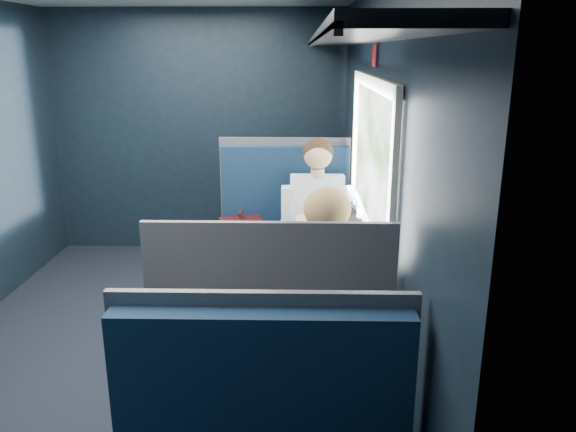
{
  "coord_description": "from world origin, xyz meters",
  "views": [
    {
      "loc": [
        0.97,
        -3.27,
        1.92
      ],
      "look_at": [
        0.9,
        0.0,
        0.95
      ],
      "focal_mm": 35.0,
      "sensor_mm": 36.0,
      "label": 1
    }
  ],
  "objects_px": {
    "seat_bay_near": "(283,249)",
    "bottle_small": "(354,219)",
    "woman": "(325,299)",
    "cup": "(338,222)",
    "table": "(309,260)",
    "man": "(317,219)",
    "seat_bay_far": "(274,372)",
    "seat_row_front": "(287,217)",
    "laptop": "(346,233)"
  },
  "relations": [
    {
      "from": "seat_bay_near",
      "to": "bottle_small",
      "type": "relative_size",
      "value": 5.48
    },
    {
      "from": "woman",
      "to": "cup",
      "type": "bearing_deg",
      "value": 83.19
    },
    {
      "from": "seat_bay_near",
      "to": "woman",
      "type": "bearing_deg",
      "value": -80.57
    },
    {
      "from": "table",
      "to": "bottle_small",
      "type": "xyz_separation_m",
      "value": [
        0.3,
        0.3,
        0.18
      ]
    },
    {
      "from": "man",
      "to": "seat_bay_near",
      "type": "bearing_deg",
      "value": 146.46
    },
    {
      "from": "man",
      "to": "seat_bay_far",
      "type": "bearing_deg",
      "value": -99.03
    },
    {
      "from": "seat_bay_near",
      "to": "bottle_small",
      "type": "distance_m",
      "value": 0.87
    },
    {
      "from": "table",
      "to": "seat_row_front",
      "type": "xyz_separation_m",
      "value": [
        -0.18,
        1.8,
        -0.25
      ]
    },
    {
      "from": "seat_row_front",
      "to": "man",
      "type": "bearing_deg",
      "value": -77.17
    },
    {
      "from": "seat_row_front",
      "to": "man",
      "type": "xyz_separation_m",
      "value": [
        0.25,
        -1.1,
        0.31
      ]
    },
    {
      "from": "seat_row_front",
      "to": "bottle_small",
      "type": "distance_m",
      "value": 1.63
    },
    {
      "from": "man",
      "to": "laptop",
      "type": "bearing_deg",
      "value": -74.84
    },
    {
      "from": "seat_row_front",
      "to": "laptop",
      "type": "distance_m",
      "value": 1.79
    },
    {
      "from": "bottle_small",
      "to": "cup",
      "type": "relative_size",
      "value": 2.67
    },
    {
      "from": "seat_bay_near",
      "to": "bottle_small",
      "type": "height_order",
      "value": "seat_bay_near"
    },
    {
      "from": "woman",
      "to": "bottle_small",
      "type": "bearing_deg",
      "value": 77.1
    },
    {
      "from": "seat_bay_far",
      "to": "cup",
      "type": "xyz_separation_m",
      "value": [
        0.39,
        1.3,
        0.37
      ]
    },
    {
      "from": "seat_bay_near",
      "to": "bottle_small",
      "type": "bearing_deg",
      "value": -49.45
    },
    {
      "from": "table",
      "to": "seat_bay_far",
      "type": "relative_size",
      "value": 0.79
    },
    {
      "from": "seat_bay_far",
      "to": "laptop",
      "type": "relative_size",
      "value": 3.15
    },
    {
      "from": "table",
      "to": "seat_bay_near",
      "type": "relative_size",
      "value": 0.79
    },
    {
      "from": "bottle_small",
      "to": "seat_bay_near",
      "type": "bearing_deg",
      "value": 130.55
    },
    {
      "from": "cup",
      "to": "woman",
      "type": "bearing_deg",
      "value": -96.81
    },
    {
      "from": "man",
      "to": "laptop",
      "type": "height_order",
      "value": "man"
    },
    {
      "from": "seat_bay_far",
      "to": "man",
      "type": "xyz_separation_m",
      "value": [
        0.25,
        1.57,
        0.3
      ]
    },
    {
      "from": "man",
      "to": "bottle_small",
      "type": "bearing_deg",
      "value": -60.19
    },
    {
      "from": "man",
      "to": "woman",
      "type": "distance_m",
      "value": 1.41
    },
    {
      "from": "laptop",
      "to": "cup",
      "type": "relative_size",
      "value": 4.64
    },
    {
      "from": "woman",
      "to": "laptop",
      "type": "relative_size",
      "value": 3.31
    },
    {
      "from": "table",
      "to": "man",
      "type": "height_order",
      "value": "man"
    },
    {
      "from": "seat_bay_far",
      "to": "bottle_small",
      "type": "height_order",
      "value": "seat_bay_far"
    },
    {
      "from": "seat_bay_near",
      "to": "seat_row_front",
      "type": "distance_m",
      "value": 0.92
    },
    {
      "from": "bottle_small",
      "to": "table",
      "type": "bearing_deg",
      "value": -135.03
    },
    {
      "from": "woman",
      "to": "cup",
      "type": "xyz_separation_m",
      "value": [
        0.14,
        1.14,
        0.05
      ]
    },
    {
      "from": "table",
      "to": "laptop",
      "type": "distance_m",
      "value": 0.29
    },
    {
      "from": "seat_bay_near",
      "to": "seat_bay_far",
      "type": "height_order",
      "value": "same"
    },
    {
      "from": "seat_bay_far",
      "to": "cup",
      "type": "relative_size",
      "value": 14.65
    },
    {
      "from": "table",
      "to": "bottle_small",
      "type": "bearing_deg",
      "value": 44.97
    },
    {
      "from": "bottle_small",
      "to": "man",
      "type": "bearing_deg",
      "value": 119.81
    },
    {
      "from": "seat_row_front",
      "to": "bottle_small",
      "type": "xyz_separation_m",
      "value": [
        0.48,
        -1.5,
        0.43
      ]
    },
    {
      "from": "seat_bay_far",
      "to": "man",
      "type": "distance_m",
      "value": 1.62
    },
    {
      "from": "man",
      "to": "bottle_small",
      "type": "distance_m",
      "value": 0.48
    },
    {
      "from": "bottle_small",
      "to": "cup",
      "type": "bearing_deg",
      "value": 125.71
    },
    {
      "from": "seat_bay_near",
      "to": "man",
      "type": "bearing_deg",
      "value": -33.54
    },
    {
      "from": "table",
      "to": "man",
      "type": "xyz_separation_m",
      "value": [
        0.07,
        0.7,
        0.06
      ]
    },
    {
      "from": "table",
      "to": "seat_bay_far",
      "type": "bearing_deg",
      "value": -101.78
    },
    {
      "from": "seat_bay_near",
      "to": "laptop",
      "type": "distance_m",
      "value": 0.96
    },
    {
      "from": "man",
      "to": "cup",
      "type": "bearing_deg",
      "value": -63.34
    },
    {
      "from": "woman",
      "to": "laptop",
      "type": "bearing_deg",
      "value": 78.72
    },
    {
      "from": "laptop",
      "to": "bottle_small",
      "type": "relative_size",
      "value": 1.74
    }
  ]
}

